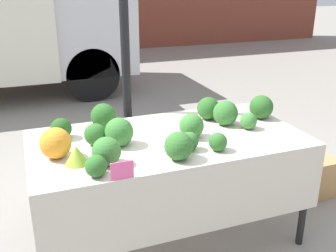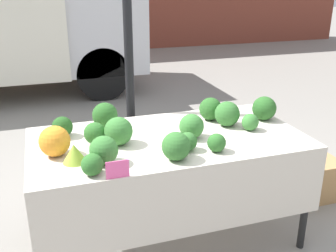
% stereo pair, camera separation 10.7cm
% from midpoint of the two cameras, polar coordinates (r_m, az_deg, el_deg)
% --- Properties ---
extents(ground_plane, '(40.00, 40.00, 0.00)m').
position_cam_midpoint_polar(ground_plane, '(3.06, 1.04, -15.58)').
color(ground_plane, gray).
extents(tent_pole, '(0.07, 0.07, 2.42)m').
position_cam_midpoint_polar(tent_pole, '(3.11, -4.69, 9.49)').
color(tent_pole, black).
rests_on(tent_pole, ground_plane).
extents(market_table, '(1.84, 0.96, 0.80)m').
position_cam_midpoint_polar(market_table, '(2.65, 1.60, -3.95)').
color(market_table, beige).
rests_on(market_table, ground_plane).
extents(orange_cauliflower, '(0.19, 0.19, 0.19)m').
position_cam_midpoint_polar(orange_cauliflower, '(2.44, -14.93, -2.15)').
color(orange_cauliflower, orange).
rests_on(orange_cauliflower, market_table).
extents(romanesco_head, '(0.14, 0.14, 0.11)m').
position_cam_midpoint_polar(romanesco_head, '(2.34, -12.17, -3.91)').
color(romanesco_head, '#93B238').
rests_on(romanesco_head, market_table).
extents(broccoli_head_0, '(0.12, 0.12, 0.12)m').
position_cam_midpoint_polar(broccoli_head_0, '(2.45, 4.13, -2.27)').
color(broccoli_head_0, '#336B2D').
rests_on(broccoli_head_0, market_table).
extents(broccoli_head_1, '(0.14, 0.14, 0.14)m').
position_cam_midpoint_polar(broccoli_head_1, '(2.73, -14.01, -0.12)').
color(broccoli_head_1, '#23511E').
rests_on(broccoli_head_1, market_table).
extents(broccoli_head_2, '(0.17, 0.17, 0.17)m').
position_cam_midpoint_polar(broccoli_head_2, '(2.63, 4.60, -0.04)').
color(broccoli_head_2, '#387533').
rests_on(broccoli_head_2, market_table).
extents(broccoli_head_3, '(0.12, 0.12, 0.12)m').
position_cam_midpoint_polar(broccoli_head_3, '(2.17, -9.55, -5.57)').
color(broccoli_head_3, '#2D6628').
rests_on(broccoli_head_3, market_table).
extents(broccoli_head_4, '(0.14, 0.14, 0.14)m').
position_cam_midpoint_polar(broccoli_head_4, '(2.57, -9.40, -1.04)').
color(broccoli_head_4, '#2D6628').
rests_on(broccoli_head_4, market_table).
extents(broccoli_head_5, '(0.18, 0.18, 0.18)m').
position_cam_midpoint_polar(broccoli_head_5, '(2.53, -6.00, -0.76)').
color(broccoli_head_5, '#387533').
rests_on(broccoli_head_5, market_table).
extents(broccoli_head_6, '(0.17, 0.17, 0.17)m').
position_cam_midpoint_polar(broccoli_head_6, '(2.28, -7.98, -3.50)').
color(broccoli_head_6, '#387533').
rests_on(broccoli_head_6, market_table).
extents(broccoli_head_7, '(0.17, 0.17, 0.17)m').
position_cam_midpoint_polar(broccoli_head_7, '(2.31, 2.51, -2.95)').
color(broccoli_head_7, '#336B2D').
rests_on(broccoli_head_7, market_table).
extents(broccoli_head_8, '(0.18, 0.18, 0.18)m').
position_cam_midpoint_polar(broccoli_head_8, '(2.88, 9.65, 1.74)').
color(broccoli_head_8, '#336B2D').
rests_on(broccoli_head_8, market_table).
extents(broccoli_head_9, '(0.12, 0.12, 0.12)m').
position_cam_midpoint_polar(broccoli_head_9, '(2.45, 8.31, -2.43)').
color(broccoli_head_9, '#2D6628').
rests_on(broccoli_head_9, market_table).
extents(broccoli_head_10, '(0.12, 0.12, 0.12)m').
position_cam_midpoint_polar(broccoli_head_10, '(2.84, 12.90, 0.55)').
color(broccoli_head_10, '#387533').
rests_on(broccoli_head_10, market_table).
extents(broccoli_head_11, '(0.18, 0.18, 0.18)m').
position_cam_midpoint_polar(broccoli_head_11, '(3.07, 14.77, 2.49)').
color(broccoli_head_11, '#285B23').
rests_on(broccoli_head_11, market_table).
extents(broccoli_head_12, '(0.18, 0.18, 0.18)m').
position_cam_midpoint_polar(broccoli_head_12, '(2.84, -8.07, 1.56)').
color(broccoli_head_12, '#285B23').
rests_on(broccoli_head_12, market_table).
extents(broccoli_head_13, '(0.17, 0.17, 0.17)m').
position_cam_midpoint_polar(broccoli_head_13, '(2.99, 7.21, 2.47)').
color(broccoli_head_13, '#285B23').
rests_on(broccoli_head_13, market_table).
extents(price_sign, '(0.13, 0.01, 0.10)m').
position_cam_midpoint_polar(price_sign, '(2.13, -5.90, -6.30)').
color(price_sign, '#F45B9E').
rests_on(price_sign, market_table).
extents(produce_crate, '(0.45, 0.33, 0.34)m').
position_cam_midpoint_polar(produce_crate, '(3.69, 21.07, -7.20)').
color(produce_crate, tan).
rests_on(produce_crate, ground_plane).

